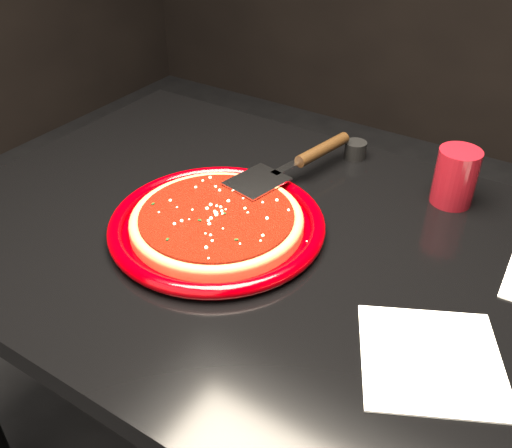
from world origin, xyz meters
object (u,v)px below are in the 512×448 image
(plate, at_px, (217,224))
(ramekin, at_px, (355,150))
(cup, at_px, (455,177))
(pizza_server, at_px, (293,163))
(table, at_px, (271,385))

(plate, relative_size, ramekin, 8.15)
(plate, height_order, cup, cup)
(pizza_server, relative_size, ramekin, 7.73)
(table, distance_m, ramekin, 0.52)
(plate, bearing_deg, pizza_server, 81.85)
(table, distance_m, cup, 0.55)
(table, relative_size, ramekin, 26.39)
(table, xyz_separation_m, cup, (0.21, 0.28, 0.43))
(pizza_server, distance_m, ramekin, 0.18)
(table, bearing_deg, cup, 52.87)
(plate, xyz_separation_m, cup, (0.31, 0.31, 0.04))
(pizza_server, bearing_deg, ramekin, 82.52)
(ramekin, bearing_deg, pizza_server, -108.65)
(table, relative_size, cup, 11.32)
(cup, relative_size, ramekin, 2.33)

